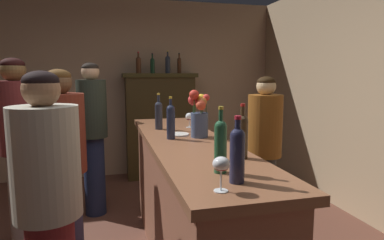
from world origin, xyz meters
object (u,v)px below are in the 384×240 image
wine_bottle_rose (159,114)px  display_bottle_midright (179,64)px  display_bottle_left (139,64)px  display_bottle_midleft (152,65)px  wine_bottle_pinot (242,134)px  cheese_plate (178,134)px  display_bottle_center (168,64)px  patron_in_grey (48,205)px  wine_bottle_syrah (220,144)px  bar_counter (188,206)px  display_cabinet (160,123)px  bartender (264,150)px  wine_bottle_chardonnay (237,152)px  patron_near_entrance (18,142)px  wine_bottle_merlot (171,120)px  patron_tall (63,161)px  wine_glass_front (221,166)px  patron_in_navy (93,132)px  wine_glass_mid (189,117)px  flower_arrangement (199,114)px

wine_bottle_rose → display_bottle_midright: size_ratio=1.09×
display_bottle_left → display_bottle_midleft: (0.20, 0.00, -0.01)m
wine_bottle_rose → display_bottle_midright: bearing=72.5°
wine_bottle_pinot → cheese_plate: (-0.21, 0.84, -0.14)m
display_bottle_midright → wine_bottle_rose: bearing=-107.5°
display_bottle_center → patron_in_grey: display_bottle_center is taller
wine_bottle_syrah → patron_in_grey: patron_in_grey is taller
bar_counter → display_cabinet: bearing=85.8°
display_bottle_midleft → bartender: (0.75, -2.16, -0.85)m
wine_bottle_chardonnay → display_bottle_midright: (0.50, 3.55, 0.50)m
patron_near_entrance → wine_bottle_chardonnay: bearing=-7.6°
wine_bottle_chardonnay → patron_in_grey: bearing=152.9°
wine_bottle_chardonnay → patron_near_entrance: patron_near_entrance is taller
wine_bottle_merlot → patron_tall: 0.93m
wine_glass_front → wine_bottle_merlot: bearing=89.5°
display_bottle_left → display_bottle_center: (0.43, 0.00, 0.01)m
display_bottle_midright → patron_in_grey: bearing=-114.4°
wine_bottle_chardonnay → wine_glass_front: size_ratio=2.05×
patron_in_navy → wine_bottle_syrah: bearing=2.3°
display_bottle_midleft → patron_in_grey: (-0.99, -3.09, -0.84)m
cheese_plate → patron_in_navy: size_ratio=0.11×
display_bottle_center → wine_bottle_syrah: bearing=-95.9°
display_cabinet → bartender: (0.65, -2.16, 0.03)m
wine_bottle_chardonnay → wine_bottle_pinot: 0.45m
wine_bottle_pinot → display_bottle_center: display_bottle_center is taller
display_cabinet → wine_glass_mid: size_ratio=11.37×
wine_bottle_syrah → wine_glass_mid: 1.45m
display_cabinet → display_bottle_midright: (0.30, -0.00, 0.89)m
bar_counter → patron_in_navy: (-0.75, 1.33, 0.40)m
flower_arrangement → display_bottle_midleft: (-0.03, 2.43, 0.46)m
wine_bottle_chardonnay → patron_tall: (-0.93, 1.35, -0.33)m
wine_bottle_syrah → display_bottle_left: (-0.08, 3.38, 0.50)m
wine_bottle_pinot → wine_glass_mid: bearing=91.2°
patron_in_grey → display_bottle_left: bearing=44.0°
wine_bottle_rose → patron_tall: 0.90m
bar_counter → wine_bottle_syrah: wine_bottle_syrah is taller
wine_bottle_rose → bartender: 1.05m
wine_bottle_chardonnay → wine_bottle_pinot: bearing=64.1°
display_bottle_left → patron_tall: bearing=-110.4°
display_cabinet → cheese_plate: size_ratio=8.65×
flower_arrangement → display_bottle_center: bearing=85.4°
patron_in_grey → patron_tall: 0.89m
wine_bottle_rose → patron_in_grey: patron_in_grey is taller
patron_in_grey → patron_in_navy: patron_in_navy is taller
wine_bottle_pinot → display_bottle_midleft: 3.18m
display_bottle_midright → patron_near_entrance: 2.65m
wine_bottle_syrah → bartender: bartender is taller
wine_bottle_rose → wine_bottle_pinot: wine_bottle_rose is taller
patron_near_entrance → wine_glass_front: bearing=-11.2°
display_bottle_left → patron_tall: (-0.82, -2.20, -0.84)m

